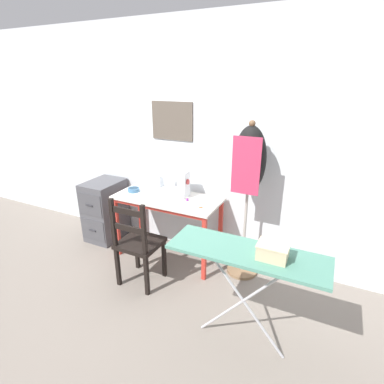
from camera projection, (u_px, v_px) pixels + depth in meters
The scene contains 12 objects.
ground_plane at pixel (157, 267), 3.30m from camera, with size 14.00×14.00×0.00m, color gray.
wall_back at pixel (181, 142), 3.35m from camera, with size 10.00×0.07×2.55m.
sewing_table at pixel (167, 205), 3.28m from camera, with size 1.17×0.54×0.74m.
sewing_machine at pixel (174, 184), 3.26m from camera, with size 0.37×0.15×0.31m.
fabric_bowl at pixel (134, 190), 3.41m from camera, with size 0.13×0.13×0.04m.
scissors at pixel (202, 208), 2.97m from camera, with size 0.11×0.11×0.01m.
thread_spool_near_machine at pixel (187, 199), 3.15m from camera, with size 0.03×0.03×0.04m.
wooden_chair at pixel (138, 244), 2.91m from camera, with size 0.40×0.38×0.93m.
filing_cabinet at pixel (105, 210), 3.80m from camera, with size 0.38×0.52×0.76m.
dress_form at pixel (249, 169), 2.81m from camera, with size 0.32×0.32×1.60m.
ironing_board at pixel (247, 257), 2.09m from camera, with size 1.11×0.37×0.84m.
storage_box at pixel (273, 251), 1.97m from camera, with size 0.20×0.16×0.11m.
Camera 1 is at (1.56, -2.34, 1.95)m, focal length 28.00 mm.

